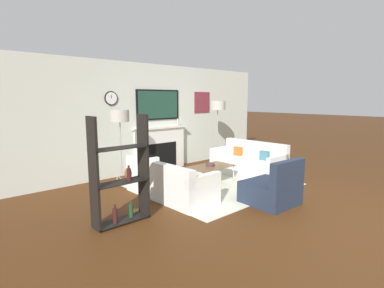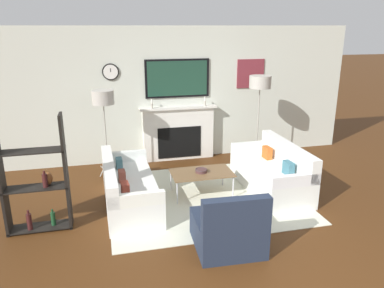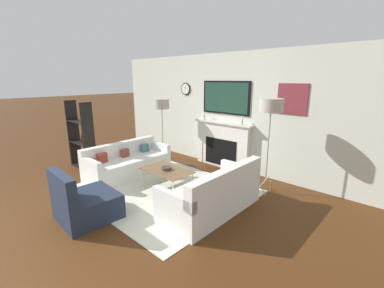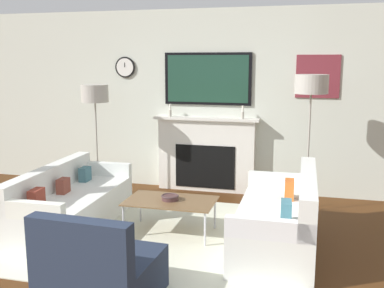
{
  "view_description": "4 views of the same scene",
  "coord_description": "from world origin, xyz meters",
  "px_view_note": "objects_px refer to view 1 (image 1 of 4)",
  "views": [
    {
      "loc": [
        -4.55,
        -1.59,
        1.85
      ],
      "look_at": [
        -0.24,
        3.16,
        0.87
      ],
      "focal_mm": 28.0,
      "sensor_mm": 36.0,
      "label": 1
    },
    {
      "loc": [
        -1.52,
        -2.68,
        2.69
      ],
      "look_at": [
        -0.07,
        3.21,
        0.77
      ],
      "focal_mm": 35.0,
      "sensor_mm": 36.0,
      "label": 2
    },
    {
      "loc": [
        3.56,
        -0.29,
        2.13
      ],
      "look_at": [
        0.11,
        3.44,
        0.82
      ],
      "focal_mm": 24.0,
      "sensor_mm": 36.0,
      "label": 3
    },
    {
      "loc": [
        1.45,
        -1.82,
        1.94
      ],
      "look_at": [
        0.18,
        3.12,
        1.0
      ],
      "focal_mm": 42.0,
      "sensor_mm": 36.0,
      "label": 4
    }
  ],
  "objects_px": {
    "couch_right": "(249,164)",
    "shelf_unit": "(121,175)",
    "floor_lamp_right": "(218,106)",
    "couch_left": "(169,183)",
    "floor_lamp_left": "(120,117)",
    "decorative_bowl": "(210,165)",
    "coffee_table": "(210,167)",
    "armchair": "(272,190)"
  },
  "relations": [
    {
      "from": "armchair",
      "to": "coffee_table",
      "type": "distance_m",
      "value": 1.61
    },
    {
      "from": "coffee_table",
      "to": "floor_lamp_right",
      "type": "distance_m",
      "value": 2.29
    },
    {
      "from": "decorative_bowl",
      "to": "shelf_unit",
      "type": "bearing_deg",
      "value": -167.59
    },
    {
      "from": "armchair",
      "to": "couch_right",
      "type": "bearing_deg",
      "value": 49.08
    },
    {
      "from": "floor_lamp_right",
      "to": "shelf_unit",
      "type": "xyz_separation_m",
      "value": [
        -3.93,
        -1.73,
        -0.91
      ]
    },
    {
      "from": "floor_lamp_left",
      "to": "shelf_unit",
      "type": "distance_m",
      "value": 2.11
    },
    {
      "from": "decorative_bowl",
      "to": "coffee_table",
      "type": "bearing_deg",
      "value": -49.61
    },
    {
      "from": "decorative_bowl",
      "to": "shelf_unit",
      "type": "relative_size",
      "value": 0.12
    },
    {
      "from": "armchair",
      "to": "floor_lamp_left",
      "type": "xyz_separation_m",
      "value": [
        -1.39,
        2.8,
        1.21
      ]
    },
    {
      "from": "armchair",
      "to": "floor_lamp_right",
      "type": "height_order",
      "value": "floor_lamp_right"
    },
    {
      "from": "coffee_table",
      "to": "shelf_unit",
      "type": "relative_size",
      "value": 0.62
    },
    {
      "from": "coffee_table",
      "to": "shelf_unit",
      "type": "xyz_separation_m",
      "value": [
        -2.44,
        -0.53,
        0.36
      ]
    },
    {
      "from": "couch_left",
      "to": "decorative_bowl",
      "type": "xyz_separation_m",
      "value": [
        1.21,
        0.09,
        0.16
      ]
    },
    {
      "from": "coffee_table",
      "to": "couch_right",
      "type": "bearing_deg",
      "value": -4.1
    },
    {
      "from": "decorative_bowl",
      "to": "floor_lamp_left",
      "type": "xyz_separation_m",
      "value": [
        -1.48,
        1.19,
        1.04
      ]
    },
    {
      "from": "couch_right",
      "to": "decorative_bowl",
      "type": "xyz_separation_m",
      "value": [
        -1.23,
        0.09,
        0.14
      ]
    },
    {
      "from": "couch_right",
      "to": "floor_lamp_right",
      "type": "relative_size",
      "value": 0.99
    },
    {
      "from": "shelf_unit",
      "to": "armchair",
      "type": "bearing_deg",
      "value": -24.54
    },
    {
      "from": "armchair",
      "to": "shelf_unit",
      "type": "relative_size",
      "value": 0.53
    },
    {
      "from": "floor_lamp_left",
      "to": "floor_lamp_right",
      "type": "height_order",
      "value": "floor_lamp_right"
    },
    {
      "from": "couch_left",
      "to": "couch_right",
      "type": "xyz_separation_m",
      "value": [
        2.44,
        0.0,
        0.02
      ]
    },
    {
      "from": "decorative_bowl",
      "to": "floor_lamp_left",
      "type": "height_order",
      "value": "floor_lamp_left"
    },
    {
      "from": "decorative_bowl",
      "to": "shelf_unit",
      "type": "xyz_separation_m",
      "value": [
        -2.44,
        -0.54,
        0.3
      ]
    },
    {
      "from": "floor_lamp_right",
      "to": "floor_lamp_left",
      "type": "bearing_deg",
      "value": 180.0
    },
    {
      "from": "couch_left",
      "to": "couch_right",
      "type": "distance_m",
      "value": 2.44
    },
    {
      "from": "coffee_table",
      "to": "shelf_unit",
      "type": "distance_m",
      "value": 2.52
    },
    {
      "from": "couch_right",
      "to": "floor_lamp_right",
      "type": "distance_m",
      "value": 1.88
    },
    {
      "from": "coffee_table",
      "to": "couch_left",
      "type": "bearing_deg",
      "value": -175.77
    },
    {
      "from": "coffee_table",
      "to": "decorative_bowl",
      "type": "distance_m",
      "value": 0.06
    },
    {
      "from": "armchair",
      "to": "coffee_table",
      "type": "xyz_separation_m",
      "value": [
        0.09,
        1.61,
        0.11
      ]
    },
    {
      "from": "couch_left",
      "to": "floor_lamp_right",
      "type": "relative_size",
      "value": 1.05
    },
    {
      "from": "couch_left",
      "to": "coffee_table",
      "type": "bearing_deg",
      "value": 4.23
    },
    {
      "from": "couch_left",
      "to": "armchair",
      "type": "bearing_deg",
      "value": -53.4
    },
    {
      "from": "couch_right",
      "to": "coffee_table",
      "type": "bearing_deg",
      "value": 175.9
    },
    {
      "from": "couch_right",
      "to": "decorative_bowl",
      "type": "height_order",
      "value": "couch_right"
    },
    {
      "from": "couch_right",
      "to": "shelf_unit",
      "type": "relative_size",
      "value": 1.1
    },
    {
      "from": "couch_left",
      "to": "couch_right",
      "type": "bearing_deg",
      "value": 0.04
    },
    {
      "from": "couch_right",
      "to": "shelf_unit",
      "type": "distance_m",
      "value": 3.72
    },
    {
      "from": "coffee_table",
      "to": "floor_lamp_right",
      "type": "height_order",
      "value": "floor_lamp_right"
    },
    {
      "from": "floor_lamp_left",
      "to": "floor_lamp_right",
      "type": "bearing_deg",
      "value": 0.0
    },
    {
      "from": "decorative_bowl",
      "to": "couch_right",
      "type": "bearing_deg",
      "value": -4.26
    },
    {
      "from": "couch_left",
      "to": "couch_right",
      "type": "height_order",
      "value": "couch_right"
    }
  ]
}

